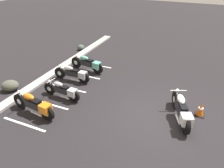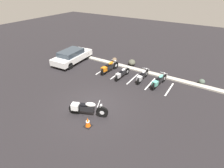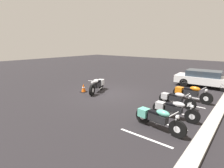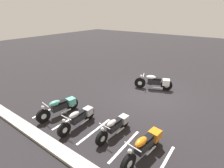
{
  "view_description": "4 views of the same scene",
  "coord_description": "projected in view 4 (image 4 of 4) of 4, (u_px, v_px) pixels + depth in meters",
  "views": [
    {
      "loc": [
        -7.33,
        -1.2,
        5.64
      ],
      "look_at": [
        0.87,
        2.4,
        0.57
      ],
      "focal_mm": 35.0,
      "sensor_mm": 36.0,
      "label": 1
    },
    {
      "loc": [
        5.87,
        -7.02,
        7.02
      ],
      "look_at": [
        -0.08,
        2.37,
        0.47
      ],
      "focal_mm": 28.0,
      "sensor_mm": 36.0,
      "label": 2
    },
    {
      "loc": [
        8.76,
        7.38,
        3.33
      ],
      "look_at": [
        1.26,
        1.28,
        1.08
      ],
      "focal_mm": 28.0,
      "sensor_mm": 36.0,
      "label": 3
    },
    {
      "loc": [
        -3.74,
        9.23,
        4.79
      ],
      "look_at": [
        1.58,
        1.94,
        1.0
      ],
      "focal_mm": 28.0,
      "sensor_mm": 36.0,
      "label": 4
    }
  ],
  "objects": [
    {
      "name": "ground",
      "position": [
        151.0,
        95.0,
        10.76
      ],
      "size": [
        60.0,
        60.0,
        0.0
      ],
      "primitive_type": "plane",
      "color": "black"
    },
    {
      "name": "stall_line_2",
      "position": [
        95.0,
        131.0,
        7.54
      ],
      "size": [
        0.1,
        2.1,
        0.0
      ],
      "primitive_type": "cube",
      "color": "white",
      "rests_on": "ground"
    },
    {
      "name": "motorcycle_white_featured",
      "position": [
        155.0,
        82.0,
        11.34
      ],
      "size": [
        2.29,
        1.14,
        0.95
      ],
      "rotation": [
        0.0,
        0.0,
        0.39
      ],
      "color": "black",
      "rests_on": "ground"
    },
    {
      "name": "stall_line_3",
      "position": [
        70.0,
        119.0,
        8.37
      ],
      "size": [
        0.1,
        2.1,
        0.0
      ],
      "primitive_type": "cube",
      "color": "white",
      "rests_on": "ground"
    },
    {
      "name": "parked_bike_0",
      "position": [
        145.0,
        145.0,
        6.07
      ],
      "size": [
        0.71,
        2.3,
        0.91
      ],
      "rotation": [
        0.0,
        0.0,
        1.44
      ],
      "color": "black",
      "rests_on": "ground"
    },
    {
      "name": "parked_bike_2",
      "position": [
        79.0,
        118.0,
        7.69
      ],
      "size": [
        0.59,
        2.11,
        0.83
      ],
      "rotation": [
        0.0,
        0.0,
        1.58
      ],
      "color": "black",
      "rests_on": "ground"
    },
    {
      "name": "parked_bike_3",
      "position": [
        60.0,
        106.0,
        8.54
      ],
      "size": [
        0.71,
        2.21,
        0.87
      ],
      "rotation": [
        0.0,
        0.0,
        1.43
      ],
      "color": "black",
      "rests_on": "ground"
    },
    {
      "name": "concrete_curb",
      "position": [
        73.0,
        160.0,
        6.0
      ],
      "size": [
        18.0,
        0.5,
        0.12
      ],
      "primitive_type": "cube",
      "color": "#A8A399",
      "rests_on": "ground"
    },
    {
      "name": "parked_bike_1",
      "position": [
        115.0,
        126.0,
        7.17
      ],
      "size": [
        0.57,
        2.02,
        0.8
      ],
      "rotation": [
        0.0,
        0.0,
        1.49
      ],
      "color": "black",
      "rests_on": "ground"
    },
    {
      "name": "stall_line_1",
      "position": [
        125.0,
        146.0,
        6.7
      ],
      "size": [
        0.1,
        2.1,
        0.0
      ],
      "primitive_type": "cube",
      "color": "white",
      "rests_on": "ground"
    },
    {
      "name": "stall_line_4",
      "position": [
        51.0,
        109.0,
        9.21
      ],
      "size": [
        0.1,
        2.1,
        0.0
      ],
      "primitive_type": "cube",
      "color": "white",
      "rests_on": "ground"
    },
    {
      "name": "traffic_cone",
      "position": [
        150.0,
        80.0,
        12.32
      ],
      "size": [
        0.4,
        0.4,
        0.61
      ],
      "color": "black",
      "rests_on": "ground"
    },
    {
      "name": "stall_line_0",
      "position": [
        163.0,
        165.0,
        5.87
      ],
      "size": [
        0.1,
        2.1,
        0.0
      ],
      "primitive_type": "cube",
      "color": "white",
      "rests_on": "ground"
    }
  ]
}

